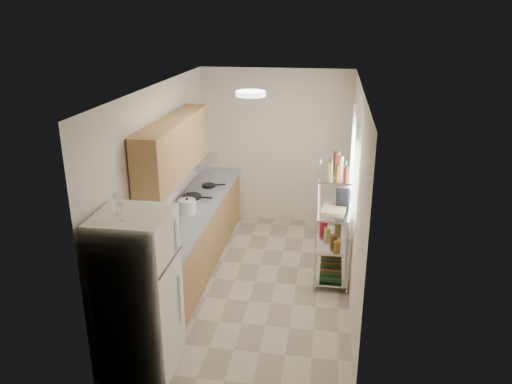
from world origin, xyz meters
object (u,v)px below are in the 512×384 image
(frying_pan_large, at_px, (192,197))
(refrigerator, at_px, (138,293))
(cutting_board, at_px, (334,209))
(espresso_machine, at_px, (343,194))
(rice_cooker, at_px, (187,206))

(frying_pan_large, bearing_deg, refrigerator, -84.32)
(cutting_board, bearing_deg, espresso_machine, 61.87)
(espresso_machine, bearing_deg, frying_pan_large, 173.81)
(refrigerator, bearing_deg, frying_pan_large, 93.63)
(cutting_board, bearing_deg, frying_pan_large, 168.06)
(rice_cooker, xyz_separation_m, frying_pan_large, (-0.10, 0.56, -0.07))
(rice_cooker, bearing_deg, espresso_machine, 9.28)
(refrigerator, height_order, rice_cooker, refrigerator)
(refrigerator, height_order, espresso_machine, refrigerator)
(rice_cooker, height_order, frying_pan_large, rice_cooker)
(refrigerator, xyz_separation_m, frying_pan_large, (-0.16, 2.49, 0.09))
(refrigerator, relative_size, frying_pan_large, 6.25)
(frying_pan_large, height_order, cutting_board, cutting_board)
(rice_cooker, bearing_deg, frying_pan_large, 99.84)
(refrigerator, bearing_deg, cutting_board, 47.85)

